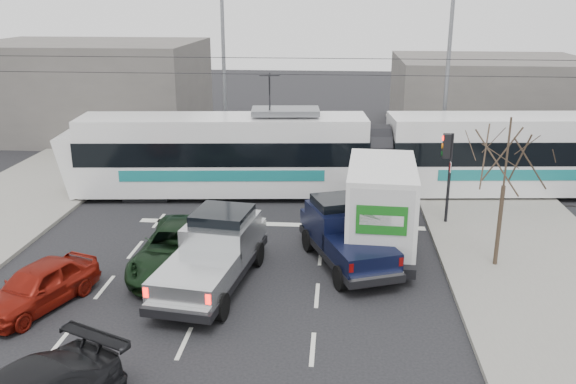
# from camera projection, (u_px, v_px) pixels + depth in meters

# --- Properties ---
(ground) EXTENTS (120.00, 120.00, 0.00)m
(ground) POSITION_uv_depth(u_px,v_px,m) (262.00, 293.00, 18.80)
(ground) COLOR black
(ground) RESTS_ON ground
(sidewalk_right) EXTENTS (6.00, 60.00, 0.15)m
(sidewalk_right) POSITION_uv_depth(u_px,v_px,m) (563.00, 303.00, 18.06)
(sidewalk_right) COLOR gray
(sidewalk_right) RESTS_ON ground
(rails) EXTENTS (60.00, 1.60, 0.03)m
(rails) POSITION_uv_depth(u_px,v_px,m) (289.00, 194.00, 28.29)
(rails) COLOR #33302D
(rails) RESTS_ON ground
(building_left) EXTENTS (14.00, 10.00, 6.00)m
(building_left) POSITION_uv_depth(u_px,v_px,m) (91.00, 89.00, 39.87)
(building_left) COLOR #625D59
(building_left) RESTS_ON ground
(building_right) EXTENTS (12.00, 10.00, 5.00)m
(building_right) POSITION_uv_depth(u_px,v_px,m) (489.00, 97.00, 39.86)
(building_right) COLOR #625D59
(building_right) RESTS_ON ground
(bare_tree) EXTENTS (2.40, 2.40, 5.00)m
(bare_tree) POSITION_uv_depth(u_px,v_px,m) (507.00, 159.00, 19.41)
(bare_tree) COLOR #47382B
(bare_tree) RESTS_ON ground
(traffic_signal) EXTENTS (0.44, 0.44, 3.60)m
(traffic_signal) POSITION_uv_depth(u_px,v_px,m) (447.00, 159.00, 23.61)
(traffic_signal) COLOR black
(traffic_signal) RESTS_ON ground
(street_lamp_near) EXTENTS (2.38, 0.25, 9.00)m
(street_lamp_near) POSITION_uv_depth(u_px,v_px,m) (443.00, 74.00, 29.94)
(street_lamp_near) COLOR slate
(street_lamp_near) RESTS_ON ground
(street_lamp_far) EXTENTS (2.38, 0.25, 9.00)m
(street_lamp_far) POSITION_uv_depth(u_px,v_px,m) (220.00, 67.00, 32.76)
(street_lamp_far) COLOR slate
(street_lamp_far) RESTS_ON ground
(catenary) EXTENTS (60.00, 0.20, 7.00)m
(catenary) POSITION_uv_depth(u_px,v_px,m) (289.00, 111.00, 27.10)
(catenary) COLOR black
(catenary) RESTS_ON ground
(tram) EXTENTS (26.90, 5.17, 5.46)m
(tram) POSITION_uv_depth(u_px,v_px,m) (376.00, 154.00, 27.62)
(tram) COLOR white
(tram) RESTS_ON ground
(silver_pickup) EXTENTS (2.85, 6.19, 2.17)m
(silver_pickup) POSITION_uv_depth(u_px,v_px,m) (215.00, 251.00, 19.24)
(silver_pickup) COLOR black
(silver_pickup) RESTS_ON ground
(box_truck) EXTENTS (2.63, 6.71, 3.30)m
(box_truck) POSITION_uv_depth(u_px,v_px,m) (380.00, 206.00, 21.66)
(box_truck) COLOR black
(box_truck) RESTS_ON ground
(navy_pickup) EXTENTS (3.52, 5.36, 2.12)m
(navy_pickup) POSITION_uv_depth(u_px,v_px,m) (344.00, 234.00, 20.71)
(navy_pickup) COLOR black
(navy_pickup) RESTS_ON ground
(green_car) EXTENTS (2.50, 5.36, 1.48)m
(green_car) POSITION_uv_depth(u_px,v_px,m) (179.00, 248.00, 20.28)
(green_car) COLOR black
(green_car) RESTS_ON ground
(red_car) EXTENTS (2.85, 4.22, 1.34)m
(red_car) POSITION_uv_depth(u_px,v_px,m) (38.00, 286.00, 17.80)
(red_car) COLOR maroon
(red_car) RESTS_ON ground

